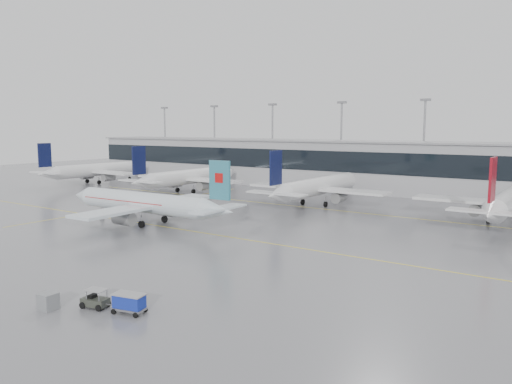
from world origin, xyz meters
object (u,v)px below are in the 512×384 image
Objects in this scene: gse_unit at (48,301)px; air_canada_jet at (147,203)px; baggage_tug at (95,301)px; baggage_cart at (129,302)px.

air_canada_jet is at bearing 120.66° from gse_unit.
baggage_tug reaches higher than gse_unit.
gse_unit is at bearing -151.52° from baggage_tug.
baggage_tug is 3.62m from baggage_cart.
baggage_tug is 2.43× the size of gse_unit.
gse_unit is (21.50, -31.72, -2.72)m from air_canada_jet.
baggage_cart reaches higher than baggage_tug.
baggage_tug is at bearing 37.81° from gse_unit.
baggage_tug is at bearing -180.00° from baggage_cart.
air_canada_jet is 38.42m from gse_unit.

